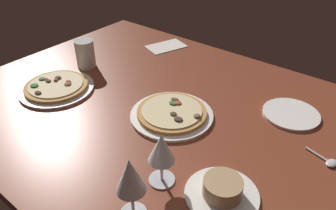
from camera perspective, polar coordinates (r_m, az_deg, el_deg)
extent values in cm
cube|color=brown|center=(114.46, -0.63, -1.43)|extent=(150.00, 110.00, 4.00)
cylinder|color=white|center=(109.26, 0.66, -1.76)|extent=(27.84, 27.84, 1.00)
cylinder|color=#C68C47|center=(108.62, 0.67, -1.29)|extent=(23.37, 23.37, 1.20)
cylinder|color=beige|center=(108.16, 0.67, -0.95)|extent=(20.26, 20.26, 0.40)
ellipsoid|color=#AD4733|center=(111.22, 1.67, 0.44)|extent=(2.92, 2.41, 0.58)
ellipsoid|color=#387033|center=(110.94, 0.83, 0.35)|extent=(2.94, 2.13, 0.56)
ellipsoid|color=brown|center=(105.29, 5.18, -1.82)|extent=(2.31, 2.30, 0.74)
ellipsoid|color=#4C3828|center=(105.82, 0.93, -1.53)|extent=(2.28, 2.15, 0.54)
ellipsoid|color=#4C3828|center=(103.44, 1.80, -2.45)|extent=(3.09, 2.54, 0.67)
ellipsoid|color=#4C3828|center=(112.54, 1.25, 0.93)|extent=(3.13, 2.23, 0.70)
cylinder|color=silver|center=(130.55, -18.88, 2.74)|extent=(27.73, 27.73, 1.00)
cylinder|color=tan|center=(130.01, -18.97, 3.15)|extent=(23.43, 23.43, 1.20)
cylinder|color=beige|center=(129.63, -19.04, 3.45)|extent=(20.03, 20.03, 0.40)
ellipsoid|color=#AD4733|center=(128.86, -17.03, 3.96)|extent=(2.35, 1.70, 0.76)
ellipsoid|color=#4C3828|center=(132.91, -18.71, 4.58)|extent=(2.49, 2.35, 0.69)
ellipsoid|color=#4C3828|center=(125.50, -21.82, 2.04)|extent=(2.74, 2.06, 0.67)
ellipsoid|color=brown|center=(127.60, -17.16, 3.58)|extent=(2.70, 2.57, 0.59)
ellipsoid|color=#AD4733|center=(133.75, -20.62, 4.31)|extent=(1.87, 1.61, 0.52)
ellipsoid|color=#4C3828|center=(131.95, -20.22, 4.00)|extent=(2.31, 1.97, 0.59)
ellipsoid|color=#AD4733|center=(131.49, -19.06, 4.18)|extent=(1.77, 1.73, 0.74)
ellipsoid|color=#387033|center=(134.31, -21.22, 4.31)|extent=(2.44, 2.37, 0.56)
ellipsoid|color=#387033|center=(130.69, -22.36, 3.20)|extent=(3.16, 2.87, 0.58)
cylinder|color=white|center=(85.29, 9.37, -15.24)|extent=(18.72, 18.72, 0.80)
cylinder|color=tan|center=(83.33, 9.54, -14.06)|extent=(9.86, 9.86, 4.47)
cylinder|color=silver|center=(78.27, -6.24, -16.41)|extent=(0.80, 0.80, 7.86)
cone|color=silver|center=(71.99, -6.65, -12.13)|extent=(6.88, 6.88, 9.01)
cone|color=maroon|center=(74.28, -6.49, -13.80)|extent=(1.88, 1.88, 2.73)
cylinder|color=silver|center=(87.92, -1.08, -12.89)|extent=(6.99, 6.99, 0.40)
cylinder|color=silver|center=(85.34, -1.10, -11.25)|extent=(0.80, 0.80, 6.77)
cone|color=silver|center=(80.23, -1.16, -7.52)|extent=(6.91, 6.91, 8.09)
cone|color=maroon|center=(81.92, -1.14, -8.84)|extent=(2.35, 2.35, 3.06)
cylinder|color=silver|center=(142.26, -14.29, 8.67)|extent=(7.87, 7.87, 11.75)
cylinder|color=silver|center=(143.08, -14.18, 7.97)|extent=(7.24, 7.24, 7.84)
cylinder|color=white|center=(117.44, 20.73, -1.47)|extent=(18.81, 18.81, 0.90)
cube|color=silver|center=(159.04, -0.35, 10.22)|extent=(16.77, 20.84, 0.30)
ellipsoid|color=silver|center=(102.38, 26.74, -9.08)|extent=(3.77, 4.61, 1.00)
cylinder|color=silver|center=(103.62, 24.82, -7.99)|extent=(8.14, 2.90, 0.70)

